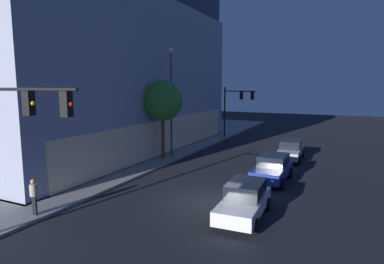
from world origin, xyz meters
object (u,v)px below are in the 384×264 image
Objects in this scene: traffic_light_near_corner at (13,128)px; sidewalk_tree at (163,101)px; pedestrian_waiting at (34,194)px; car_white at (244,200)px; street_lamp_sidewalk at (171,90)px; modern_building at (39,66)px; car_silver at (290,150)px; traffic_light_far_corner at (236,102)px; car_blue at (272,168)px.

sidewalk_tree reaches higher than traffic_light_near_corner.
pedestrian_waiting is 0.38× the size of car_white.
modern_building is at bearing 86.60° from street_lamp_sidewalk.
street_lamp_sidewalk is 11.40m from car_silver.
pedestrian_waiting is at bearing 176.78° from traffic_light_far_corner.
traffic_light_far_corner is 26.69m from pedestrian_waiting.
car_silver is (18.13, -9.06, -0.37)m from pedestrian_waiting.
car_blue is at bearing -109.04° from street_lamp_sidewalk.
modern_building is at bearing 96.09° from car_silver.
car_silver is at bearing -137.74° from traffic_light_far_corner.
street_lamp_sidewalk is at bearing 43.70° from car_white.
car_white is 1.00× the size of car_blue.
car_silver is at bearing -19.44° from traffic_light_near_corner.
traffic_light_far_corner is at bearing 0.82° from traffic_light_near_corner.
traffic_light_far_corner is 17.48m from car_blue.
modern_building is 29.54m from car_white.
pedestrian_waiting is 14.25m from car_blue.
traffic_light_near_corner is 16.67m from street_lamp_sidewalk.
modern_building is at bearing 80.83° from car_blue.
modern_building reaches higher than car_silver.
traffic_light_near_corner is 0.70× the size of street_lamp_sidewalk.
modern_building reaches higher than sidewalk_tree.
sidewalk_tree is at bearing 170.66° from traffic_light_far_corner.
street_lamp_sidewalk is 2.01× the size of car_white.
traffic_light_near_corner is 10.45m from car_white.
traffic_light_far_corner is 3.39× the size of pedestrian_waiting.
modern_building is 18.26× the size of pedestrian_waiting.
sidewalk_tree is 13.84m from pedestrian_waiting.
traffic_light_far_corner is 23.57m from car_white.
street_lamp_sidewalk is at bearing -93.40° from modern_building.
car_blue is at bearing 179.41° from car_silver.
street_lamp_sidewalk is 1.34m from sidewalk_tree.
traffic_light_far_corner reaches higher than car_white.
pedestrian_waiting reaches higher than car_white.
street_lamp_sidewalk is 1.41× the size of sidewalk_tree.
car_white is at bearing 179.86° from car_silver.
pedestrian_waiting is at bearing 41.18° from traffic_light_near_corner.
traffic_light_far_corner is (11.16, -18.87, -4.04)m from modern_building.
sidewalk_tree is 3.75× the size of pedestrian_waiting.
street_lamp_sidewalk is 14.58m from car_white.
modern_building is 27.64m from car_silver.
sidewalk_tree is (-2.02, -16.70, -3.33)m from modern_building.
car_blue is (13.22, -7.09, -3.85)m from traffic_light_near_corner.
street_lamp_sidewalk is at bearing 1.71° from pedestrian_waiting.
car_blue is (-3.25, -9.42, -4.98)m from street_lamp_sidewalk.
street_lamp_sidewalk reaches higher than traffic_light_near_corner.
street_lamp_sidewalk reaches higher than traffic_light_far_corner.
sidewalk_tree is 11.66m from car_silver.
modern_building reaches higher than car_blue.
car_blue is (-2.23, -9.67, -4.15)m from sidewalk_tree.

